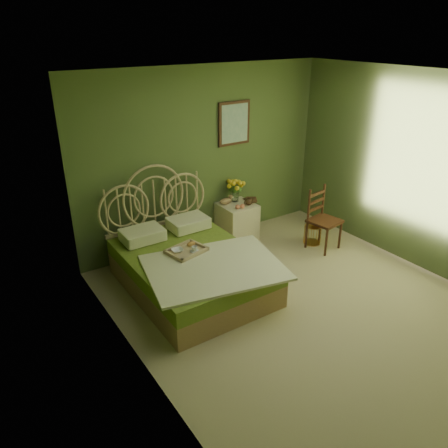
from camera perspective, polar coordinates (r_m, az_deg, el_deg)
floor at (r=5.39m, az=10.50°, el=-10.60°), size 4.50×4.50×0.00m
ceiling at (r=4.46m, az=13.15°, el=17.93°), size 4.50×4.50×0.00m
wall_back at (r=6.45m, az=-2.53°, el=8.63°), size 4.00×0.00×4.00m
wall_left at (r=3.74m, az=-10.80°, el=-4.14°), size 0.00×4.50×4.50m
wall_right at (r=6.29m, az=24.85°, el=5.94°), size 0.00×4.50×4.50m
wall_art at (r=6.59m, az=1.35°, el=13.01°), size 0.54×0.04×0.64m
bed at (r=5.55m, az=-4.51°, el=-5.45°), size 1.75×2.21×1.37m
nightstand at (r=6.78m, az=1.69°, el=0.97°), size 0.52×0.52×1.00m
chair at (r=6.60m, az=12.60°, el=1.19°), size 0.47×0.47×0.93m
birdcage at (r=6.80m, az=11.51°, el=-1.00°), size 0.26×0.26×0.39m
book_lower at (r=6.80m, az=2.88°, el=3.02°), size 0.16×0.21×0.02m
book_upper at (r=6.79m, az=2.89°, el=3.19°), size 0.27×0.28×0.02m
cereal_bowl at (r=5.40m, az=-6.12°, el=-3.46°), size 0.16×0.16×0.03m
coffee_cup at (r=5.38m, az=-3.88°, el=-3.27°), size 0.08×0.08×0.07m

